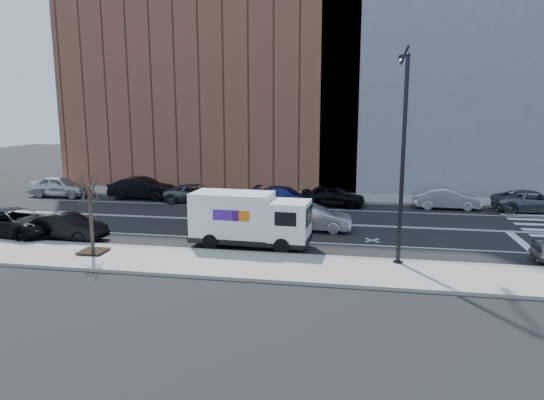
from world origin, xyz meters
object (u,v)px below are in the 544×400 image
(far_parked_b, at_px, (142,188))
(driving_sedan, at_px, (312,218))
(far_parked_a, at_px, (60,186))
(fedex_van, at_px, (249,219))

(far_parked_b, height_order, driving_sedan, far_parked_b)
(driving_sedan, bearing_deg, far_parked_a, 71.99)
(fedex_van, distance_m, far_parked_b, 16.01)
(far_parked_b, bearing_deg, fedex_van, -135.79)
(far_parked_a, xyz_separation_m, driving_sedan, (20.65, -7.41, -0.08))
(fedex_van, relative_size, driving_sedan, 1.35)
(far_parked_a, height_order, far_parked_b, far_parked_b)
(far_parked_a, height_order, driving_sedan, far_parked_a)
(far_parked_a, relative_size, driving_sedan, 1.07)
(far_parked_b, bearing_deg, driving_sedan, -118.58)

